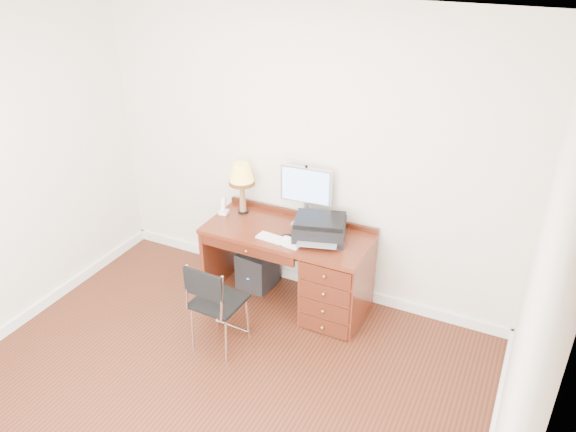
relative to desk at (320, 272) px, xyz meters
The scene contains 12 objects.
ground 1.50m from the desk, 102.93° to the right, with size 4.00×4.00×0.00m, color #37170C.
room_shell 0.91m from the desk, 112.63° to the right, with size 4.00×4.00×4.00m.
desk is the anchor object (origin of this frame).
monitor 0.76m from the desk, 138.12° to the left, with size 0.48×0.17×0.55m.
keyboard 0.50m from the desk, 149.19° to the right, with size 0.41×0.12×0.02m, color white.
mouse_pad 0.46m from the desk, 149.54° to the right, with size 0.21×0.21×0.04m.
printer 0.43m from the desk, 140.27° to the left, with size 0.52×0.46×0.20m.
leg_lamp 1.12m from the desk, behind, with size 0.24×0.24×0.50m.
phone 1.08m from the desk, behind, with size 0.09×0.09×0.17m.
pen_cup 0.48m from the desk, 145.62° to the left, with size 0.08×0.08×0.10m, color black.
chair 1.03m from the desk, 123.30° to the right, with size 0.40×0.41×0.83m.
equipment_box 0.74m from the desk, behind, with size 0.32×0.32×0.37m, color black.
Camera 1 is at (1.90, -2.51, 3.22)m, focal length 35.00 mm.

